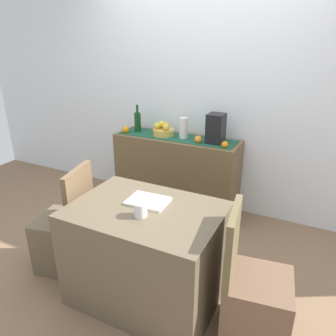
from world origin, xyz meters
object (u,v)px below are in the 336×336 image
at_px(fruit_bowl, 164,132).
at_px(sideboard_console, 176,173).
at_px(coffee_cup, 140,210).
at_px(chair_near_window, 66,238).
at_px(open_book, 148,201).
at_px(dining_table, 147,254).
at_px(chair_by_corner, 254,302).
at_px(ceramic_vase, 184,128).
at_px(coffee_maker, 216,129).
at_px(wine_bottle, 138,122).

bearing_deg(fruit_bowl, sideboard_console, 0.00).
relative_size(fruit_bowl, coffee_cup, 2.46).
distance_m(sideboard_console, chair_near_window, 1.40).
bearing_deg(open_book, dining_table, -74.75).
distance_m(fruit_bowl, chair_near_window, 1.49).
bearing_deg(chair_by_corner, fruit_bowl, 134.63).
height_order(ceramic_vase, chair_near_window, ceramic_vase).
relative_size(fruit_bowl, chair_by_corner, 0.26).
bearing_deg(coffee_maker, dining_table, -91.19).
bearing_deg(coffee_cup, ceramic_vase, 103.38).
height_order(wine_bottle, dining_table, wine_bottle).
xyz_separation_m(dining_table, chair_by_corner, (0.78, -0.00, -0.10)).
height_order(sideboard_console, coffee_cup, coffee_cup).
bearing_deg(ceramic_vase, coffee_maker, 0.00).
relative_size(fruit_bowl, chair_near_window, 0.26).
distance_m(fruit_bowl, wine_bottle, 0.33).
bearing_deg(open_book, chair_near_window, -176.79).
xyz_separation_m(wine_bottle, coffee_maker, (0.91, 0.00, 0.03)).
relative_size(fruit_bowl, wine_bottle, 0.75).
height_order(ceramic_vase, dining_table, ceramic_vase).
bearing_deg(chair_by_corner, open_book, 173.80).
relative_size(sideboard_console, wine_bottle, 4.43).
height_order(open_book, chair_near_window, chair_near_window).
bearing_deg(ceramic_vase, open_book, -76.92).
distance_m(dining_table, chair_near_window, 0.78).
relative_size(open_book, coffee_cup, 2.99).
relative_size(dining_table, open_book, 3.67).
xyz_separation_m(ceramic_vase, chair_by_corner, (1.10, -1.35, -0.67)).
bearing_deg(dining_table, wine_bottle, 123.19).
relative_size(fruit_bowl, dining_table, 0.22).
bearing_deg(chair_near_window, dining_table, -0.28).
xyz_separation_m(ceramic_vase, chair_near_window, (-0.46, -1.34, -0.67)).
xyz_separation_m(open_book, chair_by_corner, (0.81, -0.09, -0.48)).
xyz_separation_m(dining_table, open_book, (-0.03, 0.09, 0.38)).
xyz_separation_m(wine_bottle, ceramic_vase, (0.56, 0.00, -0.01)).
distance_m(sideboard_console, chair_by_corner, 1.80).
bearing_deg(wine_bottle, sideboard_console, 0.00).
height_order(ceramic_vase, coffee_cup, ceramic_vase).
height_order(fruit_bowl, coffee_maker, coffee_maker).
bearing_deg(fruit_bowl, wine_bottle, -180.00).
bearing_deg(sideboard_console, chair_by_corner, -48.90).
bearing_deg(coffee_maker, wine_bottle, -180.00).
height_order(sideboard_console, fruit_bowl, fruit_bowl).
relative_size(fruit_bowl, open_book, 0.82).
bearing_deg(open_book, coffee_maker, 84.47).
relative_size(sideboard_console, chair_by_corner, 1.51).
relative_size(chair_near_window, chair_by_corner, 1.00).
xyz_separation_m(wine_bottle, open_book, (0.85, -1.26, -0.20)).
bearing_deg(sideboard_console, wine_bottle, -180.00).
height_order(coffee_maker, dining_table, coffee_maker).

